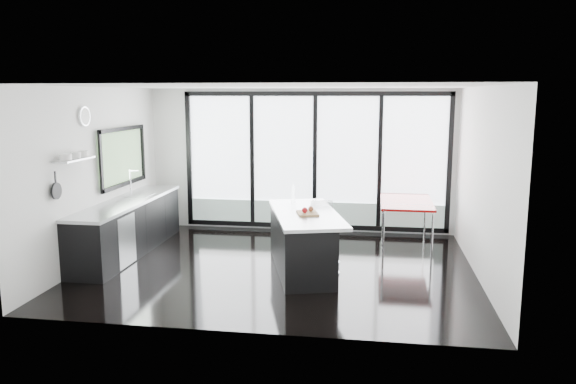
% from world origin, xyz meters
% --- Properties ---
extents(floor, '(6.00, 5.00, 0.00)m').
position_xyz_m(floor, '(0.00, 0.00, 0.00)').
color(floor, black).
rests_on(floor, ground).
extents(ceiling, '(6.00, 5.00, 0.00)m').
position_xyz_m(ceiling, '(0.00, 0.00, 2.80)').
color(ceiling, white).
rests_on(ceiling, wall_back).
extents(wall_back, '(6.00, 0.09, 2.80)m').
position_xyz_m(wall_back, '(0.27, 2.47, 1.27)').
color(wall_back, silver).
rests_on(wall_back, ground).
extents(wall_front, '(6.00, 0.00, 2.80)m').
position_xyz_m(wall_front, '(0.00, -2.50, 1.40)').
color(wall_front, silver).
rests_on(wall_front, ground).
extents(wall_left, '(0.26, 5.00, 2.80)m').
position_xyz_m(wall_left, '(-2.97, 0.27, 1.56)').
color(wall_left, silver).
rests_on(wall_left, ground).
extents(wall_right, '(0.00, 5.00, 2.80)m').
position_xyz_m(wall_right, '(3.00, 0.00, 1.40)').
color(wall_right, silver).
rests_on(wall_right, ground).
extents(counter_cabinets, '(0.69, 3.24, 1.36)m').
position_xyz_m(counter_cabinets, '(-2.67, 0.40, 0.46)').
color(counter_cabinets, black).
rests_on(counter_cabinets, floor).
extents(island, '(1.50, 2.39, 1.18)m').
position_xyz_m(island, '(0.36, -0.07, 0.46)').
color(island, black).
rests_on(island, floor).
extents(bar_stool_near, '(0.51, 0.51, 0.62)m').
position_xyz_m(bar_stool_near, '(0.77, -0.22, 0.31)').
color(bar_stool_near, silver).
rests_on(bar_stool_near, floor).
extents(bar_stool_far, '(0.63, 0.63, 0.77)m').
position_xyz_m(bar_stool_far, '(0.69, 0.31, 0.39)').
color(bar_stool_far, silver).
rests_on(bar_stool_far, floor).
extents(red_table, '(0.89, 1.56, 0.83)m').
position_xyz_m(red_table, '(2.02, 1.52, 0.42)').
color(red_table, '#880202').
rests_on(red_table, floor).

